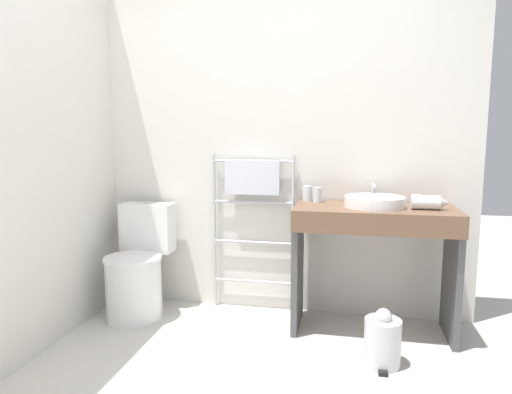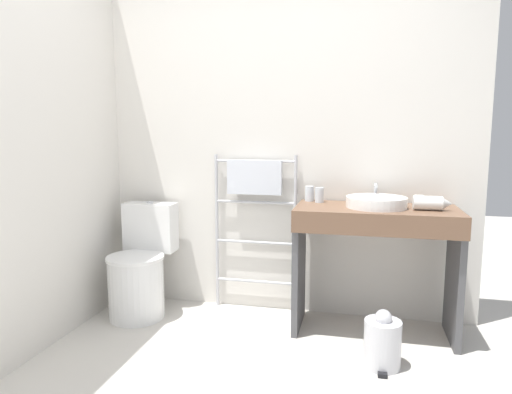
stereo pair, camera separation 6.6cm
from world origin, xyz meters
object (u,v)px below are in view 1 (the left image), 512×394
at_px(towel_radiator, 253,198).
at_px(trash_bin, 382,341).
at_px(toilet, 137,272).
at_px(cup_near_edge, 318,195).
at_px(hair_dryer, 427,202).
at_px(sink_basin, 375,201).
at_px(cup_near_wall, 308,193).

height_order(towel_radiator, trash_bin, towel_radiator).
height_order(toilet, towel_radiator, towel_radiator).
distance_m(cup_near_edge, hair_dryer, 0.71).
relative_size(towel_radiator, sink_basin, 3.02).
xyz_separation_m(cup_near_edge, trash_bin, (0.42, -0.59, -0.74)).
relative_size(towel_radiator, hair_dryer, 5.04).
height_order(cup_near_wall, trash_bin, cup_near_wall).
bearing_deg(trash_bin, cup_near_edge, 125.42).
relative_size(cup_near_edge, trash_bin, 0.31).
height_order(sink_basin, cup_near_wall, cup_near_wall).
xyz_separation_m(toilet, sink_basin, (1.63, 0.06, 0.55)).
distance_m(cup_near_edge, trash_bin, 1.03).
distance_m(towel_radiator, trash_bin, 1.31).
bearing_deg(towel_radiator, hair_dryer, -11.47).
bearing_deg(hair_dryer, towel_radiator, 168.53).
distance_m(hair_dryer, trash_bin, 0.89).
height_order(toilet, trash_bin, toilet).
distance_m(sink_basin, trash_bin, 0.86).
bearing_deg(trash_bin, cup_near_wall, 127.75).
distance_m(toilet, cup_near_wall, 1.33).
xyz_separation_m(sink_basin, cup_near_edge, (-0.37, 0.13, 0.01)).
bearing_deg(cup_near_wall, towel_radiator, 175.16).
distance_m(toilet, cup_near_edge, 1.39).
height_order(cup_near_edge, trash_bin, cup_near_edge).
bearing_deg(towel_radiator, cup_near_wall, -4.84).
xyz_separation_m(cup_near_edge, hair_dryer, (0.69, -0.16, -0.01)).
relative_size(hair_dryer, trash_bin, 0.68).
bearing_deg(cup_near_wall, sink_basin, -21.75).
bearing_deg(hair_dryer, cup_near_wall, 165.16).
distance_m(sink_basin, hair_dryer, 0.32).
bearing_deg(towel_radiator, cup_near_edge, -9.54).
bearing_deg(trash_bin, towel_radiator, 143.15).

